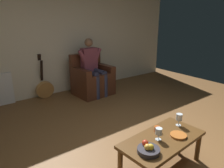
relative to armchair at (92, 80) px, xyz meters
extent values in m
plane|color=brown|center=(0.47, 2.57, -0.35)|extent=(7.62, 7.62, 0.00)
cube|color=beige|center=(0.47, -0.61, 0.93)|extent=(6.75, 0.06, 2.56)
cube|color=#4C2718|center=(0.00, 0.03, -0.13)|extent=(0.87, 0.77, 0.44)
cube|color=#4C2718|center=(-0.01, 0.09, 0.14)|extent=(0.56, 0.63, 0.10)
cube|color=#4C2718|center=(-0.34, 0.01, 0.21)|extent=(0.19, 0.73, 0.24)
cube|color=#4C2718|center=(0.34, 0.05, 0.21)|extent=(0.19, 0.73, 0.24)
cube|color=#4C2718|center=(0.02, -0.26, 0.35)|extent=(0.83, 0.17, 0.52)
cube|color=brown|center=(0.01, -0.09, 0.47)|extent=(0.39, 0.20, 0.56)
sphere|color=brown|center=(0.01, -0.09, 0.88)|extent=(0.19, 0.19, 0.19)
cylinder|color=#303148|center=(-0.12, 0.12, 0.20)|extent=(0.16, 0.46, 0.13)
cylinder|color=#303148|center=(-0.13, 0.35, -0.08)|extent=(0.12, 0.12, 0.54)
cylinder|color=brown|center=(-0.22, -0.06, 0.59)|extent=(0.20, 0.10, 0.29)
cylinder|color=#303148|center=(0.11, 0.14, 0.20)|extent=(0.16, 0.46, 0.13)
cylinder|color=#303148|center=(0.09, 0.36, -0.08)|extent=(0.12, 0.12, 0.54)
cylinder|color=brown|center=(0.22, -0.03, 0.59)|extent=(0.20, 0.10, 0.29)
cube|color=#583819|center=(0.73, 2.76, 0.05)|extent=(1.10, 0.59, 0.04)
cylinder|color=#583819|center=(0.23, 2.94, -0.16)|extent=(0.06, 0.06, 0.37)
cylinder|color=#583819|center=(0.26, 2.52, -0.16)|extent=(0.06, 0.06, 0.37)
cylinder|color=#583819|center=(1.22, 2.59, -0.16)|extent=(0.06, 0.06, 0.37)
cylinder|color=#B98042|center=(1.02, -0.40, -0.15)|extent=(0.40, 0.19, 0.41)
cylinder|color=black|center=(1.02, -0.35, -0.13)|extent=(0.11, 0.03, 0.11)
cube|color=black|center=(1.02, -0.50, 0.28)|extent=(0.05, 0.14, 0.48)
cube|color=black|center=(1.02, -0.57, 0.58)|extent=(0.07, 0.06, 0.14)
cylinder|color=silver|center=(0.32, 2.68, 0.07)|extent=(0.07, 0.07, 0.01)
cylinder|color=silver|center=(0.32, 2.68, 0.11)|extent=(0.01, 0.01, 0.07)
cylinder|color=silver|center=(0.32, 2.68, 0.19)|extent=(0.08, 0.08, 0.09)
cylinder|color=#590C19|center=(0.32, 2.68, 0.16)|extent=(0.07, 0.07, 0.03)
cylinder|color=silver|center=(0.79, 2.75, 0.07)|extent=(0.07, 0.07, 0.01)
cylinder|color=silver|center=(0.79, 2.75, 0.10)|extent=(0.01, 0.01, 0.06)
cylinder|color=silver|center=(0.79, 2.75, 0.18)|extent=(0.08, 0.08, 0.08)
cylinder|color=#590C19|center=(0.79, 2.75, 0.15)|extent=(0.07, 0.07, 0.03)
cylinder|color=#2E2B32|center=(1.06, 2.85, 0.09)|extent=(0.24, 0.24, 0.05)
sphere|color=gold|center=(1.08, 2.85, 0.14)|extent=(0.07, 0.07, 0.07)
sphere|color=gold|center=(1.05, 2.87, 0.14)|extent=(0.07, 0.07, 0.07)
sphere|color=#B42D1A|center=(1.04, 2.78, 0.14)|extent=(0.07, 0.07, 0.07)
cylinder|color=#BC6629|center=(0.54, 2.84, 0.08)|extent=(0.19, 0.19, 0.02)
cylinder|color=#AE4D1D|center=(0.67, 2.62, 0.10)|extent=(0.08, 0.08, 0.07)
camera|label=1|loc=(2.48, 4.12, 1.41)|focal=33.48mm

